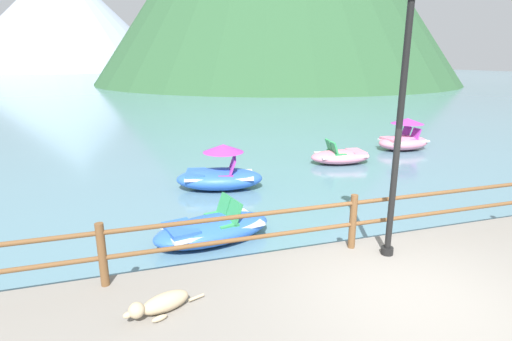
# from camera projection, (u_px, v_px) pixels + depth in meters

# --- Properties ---
(ground_plane) EXTENTS (200.00, 200.00, 0.00)m
(ground_plane) POSITION_uv_depth(u_px,v_px,m) (163.00, 93.00, 42.31)
(ground_plane) COLOR slate
(dock_railing) EXTENTS (23.92, 0.12, 0.95)m
(dock_railing) POSITION_uv_depth(u_px,v_px,m) (353.00, 216.00, 6.72)
(dock_railing) COLOR brown
(dock_railing) RESTS_ON promenade_dock
(lamp_post) EXTENTS (0.28, 0.28, 4.18)m
(lamp_post) POSITION_uv_depth(u_px,v_px,m) (402.00, 101.00, 5.96)
(lamp_post) COLOR black
(lamp_post) RESTS_ON promenade_dock
(dog_resting) EXTENTS (1.05, 0.50, 0.26)m
(dog_resting) POSITION_uv_depth(u_px,v_px,m) (160.00, 304.00, 5.08)
(dog_resting) COLOR tan
(dog_resting) RESTS_ON promenade_dock
(pedal_boat_0) EXTENTS (2.59, 1.71, 1.27)m
(pedal_boat_0) POSITION_uv_depth(u_px,v_px,m) (220.00, 174.00, 11.12)
(pedal_boat_0) COLOR blue
(pedal_boat_0) RESTS_ON ground
(pedal_boat_1) EXTENTS (2.22, 1.38, 0.82)m
(pedal_boat_1) POSITION_uv_depth(u_px,v_px,m) (341.00, 156.00, 13.93)
(pedal_boat_1) COLOR pink
(pedal_boat_1) RESTS_ON ground
(pedal_boat_2) EXTENTS (2.59, 1.61, 0.84)m
(pedal_boat_2) POSITION_uv_depth(u_px,v_px,m) (212.00, 229.00, 7.94)
(pedal_boat_2) COLOR blue
(pedal_boat_2) RESTS_ON ground
(pedal_boat_3) EXTENTS (2.21, 1.45, 1.25)m
(pedal_boat_3) POSITION_uv_depth(u_px,v_px,m) (404.00, 139.00, 15.99)
(pedal_boat_3) COLOR pink
(pedal_boat_3) RESTS_ON ground
(distant_peak) EXTENTS (62.09, 62.09, 30.52)m
(distant_peak) POSITION_uv_depth(u_px,v_px,m) (65.00, 17.00, 116.76)
(distant_peak) COLOR #93A3B7
(distant_peak) RESTS_ON ground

